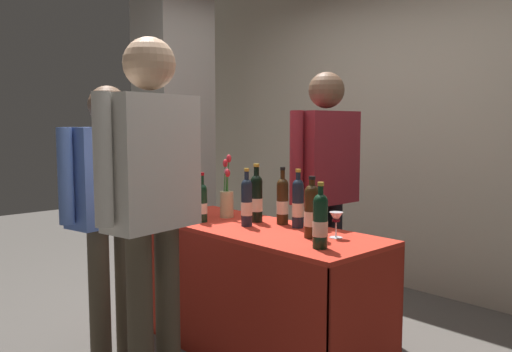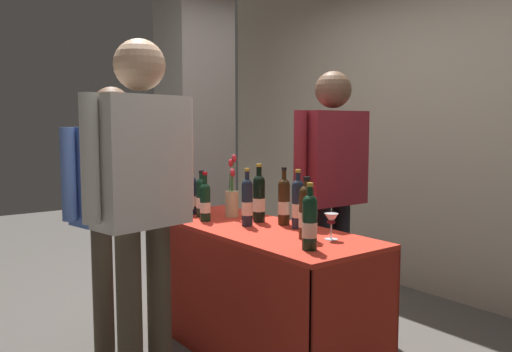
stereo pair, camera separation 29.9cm
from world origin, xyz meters
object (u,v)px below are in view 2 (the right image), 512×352
at_px(vendor_presenter, 332,176).
at_px(taster_foreground_right, 142,186).
at_px(featured_wine_bottle, 205,201).
at_px(tasting_table, 256,268).
at_px(wine_glass_near_vendor, 331,220).
at_px(flower_vase, 232,198).
at_px(concrete_pillar, 194,84).
at_px(display_bottle_0, 259,197).

height_order(vendor_presenter, taster_foreground_right, taster_foreground_right).
bearing_deg(featured_wine_bottle, vendor_presenter, 63.14).
bearing_deg(tasting_table, wine_glass_near_vendor, 12.33).
relative_size(featured_wine_bottle, wine_glass_near_vendor, 2.22).
height_order(wine_glass_near_vendor, flower_vase, flower_vase).
bearing_deg(flower_vase, concrete_pillar, 158.03).
bearing_deg(taster_foreground_right, vendor_presenter, -7.52).
distance_m(flower_vase, taster_foreground_right, 0.97).
xyz_separation_m(concrete_pillar, vendor_presenter, (1.88, -0.09, -0.70)).
distance_m(concrete_pillar, featured_wine_bottle, 1.92).
relative_size(concrete_pillar, display_bottle_0, 9.68).
distance_m(flower_vase, vendor_presenter, 0.66).
distance_m(tasting_table, taster_foreground_right, 0.95).
relative_size(concrete_pillar, flower_vase, 8.54).
xyz_separation_m(tasting_table, wine_glass_near_vendor, (0.50, 0.11, 0.35)).
bearing_deg(vendor_presenter, concrete_pillar, -91.68).
bearing_deg(concrete_pillar, vendor_presenter, -2.63).
bearing_deg(wine_glass_near_vendor, flower_vase, -177.71).
height_order(tasting_table, taster_foreground_right, taster_foreground_right).
bearing_deg(taster_foreground_right, tasting_table, -2.85).
xyz_separation_m(concrete_pillar, tasting_table, (1.85, -0.68, -1.22)).
bearing_deg(tasting_table, flower_vase, 168.10).
height_order(flower_vase, taster_foreground_right, taster_foreground_right).
xyz_separation_m(flower_vase, taster_foreground_right, (0.46, -0.83, 0.18)).
xyz_separation_m(display_bottle_0, flower_vase, (-0.24, -0.03, -0.03)).
height_order(concrete_pillar, tasting_table, concrete_pillar).
bearing_deg(flower_vase, tasting_table, -11.90).
xyz_separation_m(featured_wine_bottle, wine_glass_near_vendor, (0.84, 0.25, -0.02)).
bearing_deg(display_bottle_0, flower_vase, -171.94).
height_order(concrete_pillar, featured_wine_bottle, concrete_pillar).
xyz_separation_m(display_bottle_0, taster_foreground_right, (0.22, -0.87, 0.15)).
bearing_deg(display_bottle_0, vendor_presenter, 73.05).
xyz_separation_m(tasting_table, featured_wine_bottle, (-0.34, -0.14, 0.37)).
bearing_deg(display_bottle_0, featured_wine_bottle, -131.81).
xyz_separation_m(wine_glass_near_vendor, taster_foreground_right, (-0.40, -0.87, 0.20)).
relative_size(concrete_pillar, taster_foreground_right, 1.97).
xyz_separation_m(concrete_pillar, taster_foreground_right, (1.95, -1.44, -0.66)).
relative_size(display_bottle_0, flower_vase, 0.88).
distance_m(featured_wine_bottle, taster_foreground_right, 0.78).
relative_size(display_bottle_0, taster_foreground_right, 0.20).
bearing_deg(taster_foreground_right, flower_vase, 18.41).
bearing_deg(vendor_presenter, featured_wine_bottle, -25.90).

